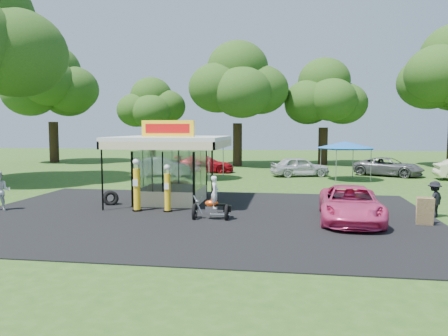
{
  "coord_description": "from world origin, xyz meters",
  "views": [
    {
      "loc": [
        3.9,
        -16.26,
        3.8
      ],
      "look_at": [
        0.84,
        4.0,
        1.92
      ],
      "focal_mm": 35.0,
      "sensor_mm": 36.0,
      "label": 1
    }
  ],
  "objects": [
    {
      "name": "gas_pump_left",
      "position": [
        -2.94,
        2.56,
        1.17
      ],
      "size": [
        0.46,
        0.46,
        2.45
      ],
      "color": "black",
      "rests_on": "ground"
    },
    {
      "name": "spectator_east_a",
      "position": [
        10.01,
        3.21,
        0.78
      ],
      "size": [
        1.13,
        1.12,
        1.56
      ],
      "primitive_type": "imported",
      "rotation": [
        0.0,
        0.0,
        3.92
      ],
      "color": "black",
      "rests_on": "ground"
    },
    {
      "name": "bg_car_d",
      "position": [
        11.68,
        19.88,
        0.73
      ],
      "size": [
        5.81,
        4.58,
        1.47
      ],
      "primitive_type": "imported",
      "rotation": [
        0.0,
        0.0,
        1.1
      ],
      "color": "#59595B",
      "rests_on": "ground"
    },
    {
      "name": "motorcycle",
      "position": [
        0.81,
        1.3,
        0.74
      ],
      "size": [
        1.63,
        0.83,
        1.91
      ],
      "rotation": [
        0.0,
        0.0,
        0.05
      ],
      "color": "black",
      "rests_on": "ground"
    },
    {
      "name": "ground",
      "position": [
        0.0,
        0.0,
        0.0
      ],
      "size": [
        120.0,
        120.0,
        0.0
      ],
      "primitive_type": "plane",
      "color": "#274E18",
      "rests_on": "ground"
    },
    {
      "name": "pink_sedan",
      "position": [
        6.37,
        1.82,
        0.72
      ],
      "size": [
        2.64,
        5.29,
        1.44
      ],
      "primitive_type": "imported",
      "rotation": [
        0.0,
        0.0,
        -0.05
      ],
      "color": "#DF3C79",
      "rests_on": "ground"
    },
    {
      "name": "spectator_west",
      "position": [
        -9.17,
        1.7,
        0.94
      ],
      "size": [
        1.12,
        1.01,
        1.87
      ],
      "primitive_type": "imported",
      "rotation": [
        0.0,
        0.0,
        0.4
      ],
      "color": "white",
      "rests_on": "ground"
    },
    {
      "name": "gas_pump_right",
      "position": [
        -1.53,
        2.63,
        1.05
      ],
      "size": [
        0.41,
        0.41,
        2.19
      ],
      "color": "black",
      "rests_on": "ground"
    },
    {
      "name": "oak_far_b",
      "position": [
        -10.83,
        29.14,
        5.74
      ],
      "size": [
        7.54,
        7.54,
        9.0
      ],
      "color": "black",
      "rests_on": "ground"
    },
    {
      "name": "spare_tires",
      "position": [
        -4.81,
        3.92,
        0.37
      ],
      "size": [
        0.93,
        0.72,
        0.75
      ],
      "rotation": [
        0.0,
        0.0,
        0.31
      ],
      "color": "black",
      "rests_on": "ground"
    },
    {
      "name": "bg_car_b",
      "position": [
        -3.31,
        20.42,
        0.72
      ],
      "size": [
        4.99,
        2.09,
        1.44
      ],
      "primitive_type": "imported",
      "rotation": [
        0.0,
        0.0,
        1.56
      ],
      "color": "#B40D18",
      "rests_on": "ground"
    },
    {
      "name": "bg_car_a",
      "position": [
        -6.07,
        16.86,
        0.75
      ],
      "size": [
        4.78,
        2.65,
        1.49
      ],
      "primitive_type": "imported",
      "rotation": [
        0.0,
        0.0,
        1.82
      ],
      "color": "silver",
      "rests_on": "ground"
    },
    {
      "name": "tent_west",
      "position": [
        -2.85,
        15.58,
        2.82
      ],
      "size": [
        4.46,
        4.46,
        3.12
      ],
      "rotation": [
        0.0,
        0.0,
        -0.2
      ],
      "color": "gray",
      "rests_on": "ground"
    },
    {
      "name": "a_frame_sign",
      "position": [
        9.14,
        1.45,
        0.57
      ],
      "size": [
        0.66,
        0.65,
        1.12
      ],
      "rotation": [
        0.0,
        0.0,
        -0.17
      ],
      "color": "#593819",
      "rests_on": "ground"
    },
    {
      "name": "oak_far_a",
      "position": [
        -21.88,
        28.59,
        7.99
      ],
      "size": [
        10.59,
        10.59,
        12.56
      ],
      "color": "black",
      "rests_on": "ground"
    },
    {
      "name": "kiosk_car",
      "position": [
        -2.0,
        7.2,
        0.48
      ],
      "size": [
        2.82,
        1.13,
        0.96
      ],
      "primitive_type": "imported",
      "rotation": [
        0.0,
        0.0,
        1.57
      ],
      "color": "yellow",
      "rests_on": "ground"
    },
    {
      "name": "asphalt_apron",
      "position": [
        0.0,
        2.0,
        0.02
      ],
      "size": [
        20.0,
        14.0,
        0.04
      ],
      "primitive_type": "cube",
      "color": "black",
      "rests_on": "ground"
    },
    {
      "name": "bg_car_c",
      "position": [
        4.7,
        18.48,
        0.77
      ],
      "size": [
        4.89,
        3.13,
        1.55
      ],
      "primitive_type": "imported",
      "rotation": [
        0.0,
        0.0,
        1.88
      ],
      "color": "#BBBDC1",
      "rests_on": "ground"
    },
    {
      "name": "tent_east",
      "position": [
        7.89,
        16.36,
        2.58
      ],
      "size": [
        4.08,
        4.08,
        2.85
      ],
      "rotation": [
        0.0,
        0.0,
        0.34
      ],
      "color": "gray",
      "rests_on": "ground"
    },
    {
      "name": "oak_far_c",
      "position": [
        -1.31,
        27.3,
        7.69
      ],
      "size": [
        10.28,
        10.28,
        12.11
      ],
      "color": "black",
      "rests_on": "ground"
    },
    {
      "name": "oak_far_d",
      "position": [
        7.31,
        30.18,
        6.84
      ],
      "size": [
        9.02,
        9.02,
        10.74
      ],
      "color": "black",
      "rests_on": "ground"
    },
    {
      "name": "gas_station_kiosk",
      "position": [
        -2.0,
        4.99,
        1.78
      ],
      "size": [
        5.4,
        5.4,
        4.18
      ],
      "color": "white",
      "rests_on": "ground"
    }
  ]
}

